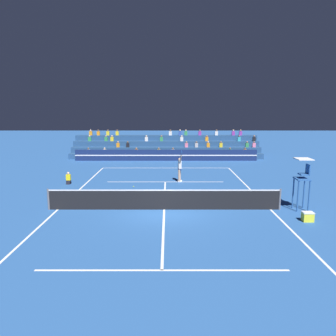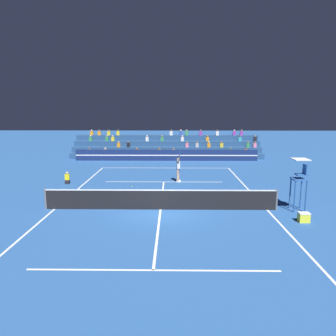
{
  "view_description": "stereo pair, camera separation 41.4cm",
  "coord_description": "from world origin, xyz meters",
  "px_view_note": "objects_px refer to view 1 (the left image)",
  "views": [
    {
      "loc": [
        0.2,
        -16.22,
        5.17
      ],
      "look_at": [
        0.31,
        5.9,
        1.1
      ],
      "focal_mm": 35.0,
      "sensor_mm": 36.0,
      "label": 1
    },
    {
      "loc": [
        0.61,
        -16.22,
        5.17
      ],
      "look_at": [
        0.31,
        5.9,
        1.1
      ],
      "focal_mm": 35.0,
      "sensor_mm": 36.0,
      "label": 2
    }
  ],
  "objects_px": {
    "umpire_chair": "(301,177)",
    "tennis_player": "(178,168)",
    "equipment_cooler": "(306,216)",
    "ball_kid_courtside": "(67,179)",
    "tennis_ball": "(132,187)"
  },
  "relations": [
    {
      "from": "umpire_chair",
      "to": "equipment_cooler",
      "type": "height_order",
      "value": "umpire_chair"
    },
    {
      "from": "tennis_ball",
      "to": "equipment_cooler",
      "type": "bearing_deg",
      "value": -37.31
    },
    {
      "from": "tennis_player",
      "to": "equipment_cooler",
      "type": "xyz_separation_m",
      "value": [
        5.63,
        -8.25,
        -0.76
      ]
    },
    {
      "from": "umpire_chair",
      "to": "ball_kid_courtside",
      "type": "xyz_separation_m",
      "value": [
        -13.71,
        5.78,
        -1.39
      ]
    },
    {
      "from": "ball_kid_courtside",
      "to": "tennis_player",
      "type": "distance_m",
      "value": 7.74
    },
    {
      "from": "tennis_player",
      "to": "equipment_cooler",
      "type": "height_order",
      "value": "tennis_player"
    },
    {
      "from": "ball_kid_courtside",
      "to": "equipment_cooler",
      "type": "xyz_separation_m",
      "value": [
        13.31,
        -7.55,
        -0.1
      ]
    },
    {
      "from": "umpire_chair",
      "to": "tennis_player",
      "type": "distance_m",
      "value": 8.88
    },
    {
      "from": "umpire_chair",
      "to": "tennis_player",
      "type": "relative_size",
      "value": 1.11
    },
    {
      "from": "tennis_ball",
      "to": "equipment_cooler",
      "type": "relative_size",
      "value": 0.14
    },
    {
      "from": "umpire_chair",
      "to": "tennis_player",
      "type": "xyz_separation_m",
      "value": [
        -6.03,
        6.48,
        -0.73
      ]
    },
    {
      "from": "equipment_cooler",
      "to": "ball_kid_courtside",
      "type": "bearing_deg",
      "value": 150.44
    },
    {
      "from": "umpire_chair",
      "to": "tennis_player",
      "type": "bearing_deg",
      "value": 132.93
    },
    {
      "from": "equipment_cooler",
      "to": "umpire_chair",
      "type": "bearing_deg",
      "value": 77.48
    },
    {
      "from": "ball_kid_courtside",
      "to": "tennis_ball",
      "type": "xyz_separation_m",
      "value": [
        4.57,
        -0.89,
        -0.3
      ]
    }
  ]
}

